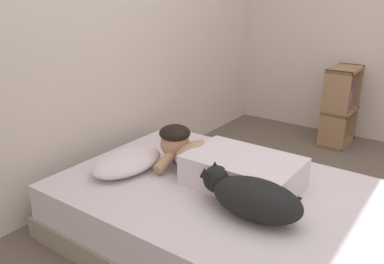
{
  "coord_description": "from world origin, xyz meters",
  "views": [
    {
      "loc": [
        -1.97,
        -0.5,
        1.45
      ],
      "look_at": [
        -0.1,
        0.85,
        0.61
      ],
      "focal_mm": 37.14,
      "sensor_mm": 36.0,
      "label": 1
    }
  ],
  "objects_px": {
    "bed": "(222,214)",
    "cell_phone": "(288,197)",
    "person_lying": "(223,163)",
    "coffee_cup": "(178,156)",
    "dog": "(251,196)",
    "bookshelf": "(340,105)",
    "pillow": "(128,162)"
  },
  "relations": [
    {
      "from": "cell_phone",
      "to": "dog",
      "type": "bearing_deg",
      "value": 162.22
    },
    {
      "from": "dog",
      "to": "bookshelf",
      "type": "bearing_deg",
      "value": 4.98
    },
    {
      "from": "bed",
      "to": "bookshelf",
      "type": "xyz_separation_m",
      "value": [
        2.02,
        -0.08,
        0.21
      ]
    },
    {
      "from": "person_lying",
      "to": "bookshelf",
      "type": "relative_size",
      "value": 1.23
    },
    {
      "from": "pillow",
      "to": "dog",
      "type": "distance_m",
      "value": 0.88
    },
    {
      "from": "pillow",
      "to": "cell_phone",
      "type": "distance_m",
      "value": 1.0
    },
    {
      "from": "bed",
      "to": "dog",
      "type": "bearing_deg",
      "value": -122.09
    },
    {
      "from": "person_lying",
      "to": "bookshelf",
      "type": "distance_m",
      "value": 1.93
    },
    {
      "from": "dog",
      "to": "bookshelf",
      "type": "relative_size",
      "value": 0.77
    },
    {
      "from": "person_lying",
      "to": "dog",
      "type": "xyz_separation_m",
      "value": [
        -0.26,
        -0.32,
        -0.0
      ]
    },
    {
      "from": "cell_phone",
      "to": "bookshelf",
      "type": "relative_size",
      "value": 0.19
    },
    {
      "from": "coffee_cup",
      "to": "cell_phone",
      "type": "relative_size",
      "value": 0.89
    },
    {
      "from": "dog",
      "to": "coffee_cup",
      "type": "distance_m",
      "value": 0.77
    },
    {
      "from": "pillow",
      "to": "coffee_cup",
      "type": "height_order",
      "value": "pillow"
    },
    {
      "from": "dog",
      "to": "person_lying",
      "type": "bearing_deg",
      "value": 51.56
    },
    {
      "from": "person_lying",
      "to": "coffee_cup",
      "type": "height_order",
      "value": "person_lying"
    },
    {
      "from": "dog",
      "to": "cell_phone",
      "type": "xyz_separation_m",
      "value": [
        0.27,
        -0.09,
        -0.1
      ]
    },
    {
      "from": "bed",
      "to": "pillow",
      "type": "height_order",
      "value": "pillow"
    },
    {
      "from": "dog",
      "to": "coffee_cup",
      "type": "bearing_deg",
      "value": 66.4
    },
    {
      "from": "person_lying",
      "to": "coffee_cup",
      "type": "distance_m",
      "value": 0.39
    },
    {
      "from": "pillow",
      "to": "bookshelf",
      "type": "distance_m",
      "value": 2.27
    },
    {
      "from": "person_lying",
      "to": "dog",
      "type": "bearing_deg",
      "value": -128.44
    },
    {
      "from": "pillow",
      "to": "bookshelf",
      "type": "relative_size",
      "value": 0.69
    },
    {
      "from": "person_lying",
      "to": "dog",
      "type": "distance_m",
      "value": 0.41
    },
    {
      "from": "pillow",
      "to": "cell_phone",
      "type": "bearing_deg",
      "value": -75.37
    },
    {
      "from": "bed",
      "to": "person_lying",
      "type": "distance_m",
      "value": 0.3
    },
    {
      "from": "pillow",
      "to": "coffee_cup",
      "type": "distance_m",
      "value": 0.34
    },
    {
      "from": "person_lying",
      "to": "cell_phone",
      "type": "relative_size",
      "value": 6.57
    },
    {
      "from": "person_lying",
      "to": "cell_phone",
      "type": "bearing_deg",
      "value": -87.75
    },
    {
      "from": "coffee_cup",
      "to": "pillow",
      "type": "bearing_deg",
      "value": 147.84
    },
    {
      "from": "bed",
      "to": "cell_phone",
      "type": "distance_m",
      "value": 0.42
    },
    {
      "from": "bed",
      "to": "pillow",
      "type": "xyz_separation_m",
      "value": [
        -0.15,
        0.61,
        0.24
      ]
    }
  ]
}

